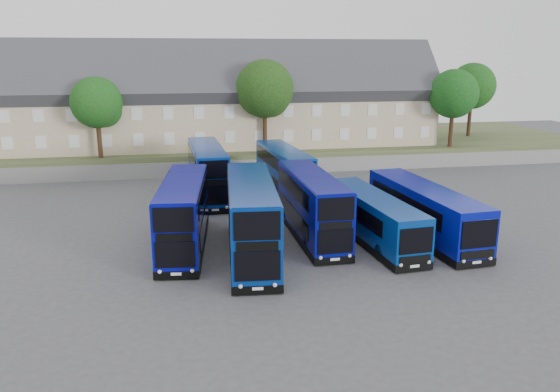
% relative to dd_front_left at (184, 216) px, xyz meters
% --- Properties ---
extents(ground, '(120.00, 120.00, 0.00)m').
position_rel_dd_front_left_xyz_m(ground, '(6.44, -3.74, -2.05)').
color(ground, '#4A4A50').
rests_on(ground, ground).
extents(retaining_wall, '(70.00, 0.40, 1.50)m').
position_rel_dd_front_left_xyz_m(retaining_wall, '(6.44, 20.26, -1.30)').
color(retaining_wall, slate).
rests_on(retaining_wall, ground).
extents(earth_bank, '(80.00, 20.00, 2.00)m').
position_rel_dd_front_left_xyz_m(earth_bank, '(6.44, 30.26, -1.05)').
color(earth_bank, '#44512D').
rests_on(earth_bank, ground).
extents(terrace_row, '(48.00, 10.40, 11.20)m').
position_rel_dd_front_left_xyz_m(terrace_row, '(3.44, 26.26, 4.54)').
color(terrace_row, tan).
rests_on(terrace_row, earth_bank).
extents(dd_front_left, '(3.49, 10.72, 4.18)m').
position_rel_dd_front_left_xyz_m(dd_front_left, '(0.00, 0.00, 0.00)').
color(dd_front_left, '#080A94').
rests_on(dd_front_left, ground).
extents(dd_front_mid, '(3.49, 11.51, 4.51)m').
position_rel_dd_front_left_xyz_m(dd_front_mid, '(3.88, -2.20, 0.16)').
color(dd_front_mid, navy).
rests_on(dd_front_mid, ground).
extents(dd_front_right, '(2.60, 10.48, 4.14)m').
position_rel_dd_front_left_xyz_m(dd_front_right, '(8.18, 0.51, -0.02)').
color(dd_front_right, '#070C87').
rests_on(dd_front_right, ground).
extents(dd_rear_left, '(2.92, 10.88, 4.28)m').
position_rel_dd_front_left_xyz_m(dd_rear_left, '(2.10, 12.03, 0.05)').
color(dd_rear_left, '#083199').
rests_on(dd_rear_left, ground).
extents(dd_rear_right, '(3.28, 10.37, 4.05)m').
position_rel_dd_front_left_xyz_m(dd_rear_right, '(8.37, 11.11, -0.07)').
color(dd_rear_right, '#083895').
rests_on(dd_rear_right, ground).
extents(coach_east_a, '(3.28, 11.12, 2.99)m').
position_rel_dd_front_left_xyz_m(coach_east_a, '(11.80, -1.02, -0.59)').
color(coach_east_a, navy).
rests_on(coach_east_a, ground).
extents(coach_east_b, '(3.44, 12.21, 3.30)m').
position_rel_dd_front_left_xyz_m(coach_east_b, '(15.46, -0.56, -0.44)').
color(coach_east_b, '#0811A1').
rests_on(coach_east_b, ground).
extents(tree_west, '(4.80, 4.80, 7.65)m').
position_rel_dd_front_left_xyz_m(tree_west, '(-7.42, 21.36, 5.00)').
color(tree_west, '#382314').
rests_on(tree_west, earth_bank).
extents(tree_mid, '(5.76, 5.76, 9.18)m').
position_rel_dd_front_left_xyz_m(tree_mid, '(8.58, 21.86, 6.01)').
color(tree_mid, '#382314').
rests_on(tree_mid, earth_bank).
extents(tree_east, '(5.12, 5.12, 8.16)m').
position_rel_dd_front_left_xyz_m(tree_east, '(28.58, 21.36, 5.34)').
color(tree_east, '#382314').
rests_on(tree_east, earth_bank).
extents(tree_far, '(5.44, 5.44, 8.67)m').
position_rel_dd_front_left_xyz_m(tree_far, '(34.58, 28.36, 5.67)').
color(tree_far, '#382314').
rests_on(tree_far, earth_bank).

